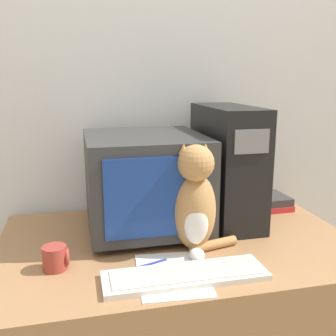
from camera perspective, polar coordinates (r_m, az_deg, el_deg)
The scene contains 10 objects.
wall_back at distance 1.84m, azimuth -2.40°, elevation 11.62°, with size 7.00×0.05×2.50m.
desk at distance 1.67m, azimuth 1.34°, elevation -21.50°, with size 1.31×0.84×0.70m.
crt_monitor at distance 1.54m, azimuth -3.34°, elevation -1.90°, with size 0.45×0.48×0.38m.
computer_tower at distance 1.64m, azimuth 8.54°, elevation 0.51°, with size 0.19×0.45×0.48m.
keyboard at distance 1.23m, azimuth 2.52°, elevation -15.30°, with size 0.50×0.15×0.02m.
cat at distance 1.36m, azimuth 3.92°, elevation -5.11°, with size 0.25×0.23×0.38m.
book_stack at distance 1.88m, azimuth 14.68°, elevation -4.74°, with size 0.15×0.18×0.06m.
pen at distance 1.30m, azimuth -3.11°, elevation -13.89°, with size 0.14×0.06×0.01m.
paper_sheet at distance 1.25m, azimuth 0.61°, elevation -15.16°, with size 0.23×0.31×0.00m.
mug at distance 1.32m, azimuth -15.99°, elevation -12.42°, with size 0.08×0.08×0.08m.
Camera 1 is at (-0.35, -0.91, 1.30)m, focal length 42.00 mm.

